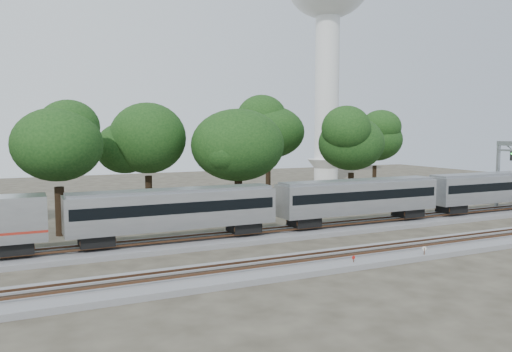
% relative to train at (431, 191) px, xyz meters
% --- Properties ---
extents(ground, '(160.00, 160.00, 0.00)m').
position_rel_train_xyz_m(ground, '(-19.48, -6.00, -3.21)').
color(ground, '#383328').
rests_on(ground, ground).
extents(track_far, '(160.00, 5.00, 0.73)m').
position_rel_train_xyz_m(track_far, '(-19.48, -0.00, -3.00)').
color(track_far, slate).
rests_on(track_far, ground).
extents(track_near, '(160.00, 5.00, 0.73)m').
position_rel_train_xyz_m(track_near, '(-19.48, -10.00, -3.00)').
color(track_near, slate).
rests_on(track_near, ground).
extents(train, '(109.21, 3.12, 4.60)m').
position_rel_train_xyz_m(train, '(0.00, 0.00, 0.00)').
color(train, '#BBBDC2').
rests_on(train, ground).
extents(switch_stand_red, '(0.28, 0.05, 0.87)m').
position_rel_train_xyz_m(switch_stand_red, '(-18.72, -11.73, -2.65)').
color(switch_stand_red, '#512D19').
rests_on(switch_stand_red, ground).
extents(switch_stand_white, '(0.32, 0.15, 1.05)m').
position_rel_train_xyz_m(switch_stand_white, '(-12.66, -12.24, -2.54)').
color(switch_stand_white, '#512D19').
rests_on(switch_stand_white, ground).
extents(switch_lever, '(0.54, 0.37, 0.30)m').
position_rel_train_xyz_m(switch_lever, '(-11.69, -11.37, -3.06)').
color(switch_lever, '#512D19').
rests_on(switch_lever, ground).
extents(water_tower, '(15.64, 15.64, 43.31)m').
position_rel_train_xyz_m(water_tower, '(11.95, 38.75, 28.88)').
color(water_tower, silver).
rests_on(water_tower, ground).
extents(tree_2, '(8.54, 8.54, 12.04)m').
position_rel_train_xyz_m(tree_2, '(-36.63, 8.81, 5.18)').
color(tree_2, black).
rests_on(tree_2, ground).
extents(tree_3, '(9.00, 9.00, 12.69)m').
position_rel_train_xyz_m(tree_3, '(-27.19, 14.02, 5.64)').
color(tree_3, black).
rests_on(tree_3, ground).
extents(tree_4, '(8.26, 8.26, 11.64)m').
position_rel_train_xyz_m(tree_4, '(-18.49, 9.42, 4.90)').
color(tree_4, black).
rests_on(tree_4, ground).
extents(tree_5, '(9.65, 9.65, 13.61)m').
position_rel_train_xyz_m(tree_5, '(-9.55, 20.08, 6.28)').
color(tree_5, black).
rests_on(tree_5, ground).
extents(tree_6, '(8.20, 8.20, 11.56)m').
position_rel_train_xyz_m(tree_6, '(-1.81, 11.98, 4.84)').
color(tree_6, black).
rests_on(tree_6, ground).
extents(tree_7, '(8.51, 8.51, 12.00)m').
position_rel_train_xyz_m(tree_7, '(7.87, 19.44, 5.15)').
color(tree_7, black).
rests_on(tree_7, ground).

